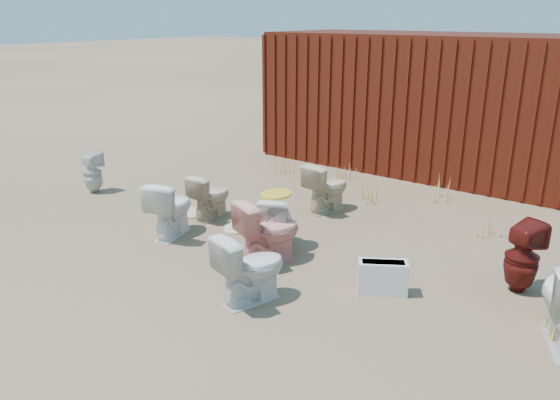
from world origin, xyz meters
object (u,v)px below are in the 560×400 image
Objects in this scene: toilet_front_pink at (269,231)px; toilet_back_a at (92,173)px; shipping_container at (434,102)px; toilet_front_c at (251,268)px; toilet_back_beige_left at (210,196)px; toilet_front_a at (171,208)px; loose_tank at (382,277)px; toilet_back_yellowlid at (276,222)px; toilet_back_beige_right at (327,187)px; toilet_front_maroon at (522,257)px.

toilet_front_pink is 3.88m from toilet_back_a.
shipping_container is 8.25× the size of toilet_front_c.
toilet_back_a is at bearing 6.22° from toilet_back_beige_left.
toilet_front_c reaches higher than toilet_back_a.
shipping_container reaches higher than toilet_front_c.
toilet_front_a is 2.04m from toilet_front_c.
toilet_back_a is at bearing -29.79° from toilet_front_a.
toilet_back_beige_left is at bearing 137.50° from loose_tank.
toilet_front_pink is 1.12× the size of toilet_back_yellowlid.
toilet_front_c is 1.45× the size of loose_tank.
toilet_front_pink is 1.40m from loose_tank.
toilet_front_c is 1.01× the size of toilet_back_beige_right.
toilet_back_yellowlid reaches higher than toilet_back_beige_left.
loose_tank is (1.65, -5.03, -1.02)m from shipping_container.
toilet_front_c is 2.82m from toilet_back_beige_right.
toilet_front_pink is 1.91m from toilet_back_beige_right.
toilet_back_a is at bearing 34.83° from toilet_back_beige_right.
shipping_container is at bearing -82.12° from toilet_back_beige_right.
toilet_front_maroon is at bearing 179.26° from toilet_back_a.
toilet_front_a is at bearing 72.50° from toilet_back_beige_right.
toilet_back_beige_right is (3.44, 1.54, 0.03)m from toilet_back_a.
toilet_front_maroon is at bearing 174.49° from toilet_back_beige_right.
toilet_back_yellowlid reaches higher than toilet_back_a.
toilet_front_maroon is (2.48, 1.03, -0.00)m from toilet_front_pink.
toilet_back_yellowlid is at bearing 173.73° from toilet_back_a.
shipping_container is 7.98× the size of toilet_front_maroon.
toilet_front_c is 1.34m from toilet_back_yellowlid.
toilet_front_c is at bearing 142.56° from toilet_back_beige_left.
shipping_container is 7.91× the size of toilet_front_pink.
toilet_front_maroon is 1.50× the size of loose_tank.
toilet_back_a is at bearing 0.84° from toilet_front_c.
toilet_front_c is at bearing 158.06° from toilet_back_a.
toilet_front_maroon is 1.11× the size of toilet_back_yellowlid.
toilet_front_c is (0.69, -5.97, -0.84)m from shipping_container.
toilet_front_pink is 1.67m from toilet_back_beige_left.
toilet_front_c is 1.13× the size of toilet_back_beige_left.
toilet_front_maroon is (3.97, 1.16, 0.00)m from toilet_front_a.
toilet_front_a is 0.98× the size of toilet_front_pink.
toilet_back_yellowlid is at bearing -177.56° from toilet_front_a.
toilet_front_pink is at bearing 113.45° from toilet_back_beige_right.
toilet_front_pink is 0.92m from toilet_front_c.
toilet_front_maroon is at bearing -135.84° from toilet_front_pink.
toilet_back_yellowlid is at bearing -47.02° from toilet_front_c.
toilet_front_a is 1.41m from toilet_back_yellowlid.
toilet_back_yellowlid is (-0.18, 0.37, -0.04)m from toilet_front_pink.
toilet_front_c is at bearing 139.42° from toilet_front_pink.
toilet_front_c is at bearing 89.61° from toilet_back_yellowlid.
toilet_back_a is 3.68m from toilet_back_yellowlid.
toilet_front_c is at bearing -168.20° from loose_tank.
toilet_front_c reaches higher than loose_tank.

